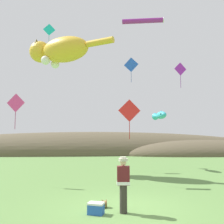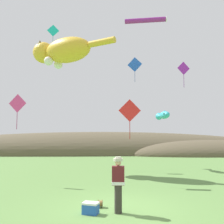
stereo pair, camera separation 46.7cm
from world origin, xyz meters
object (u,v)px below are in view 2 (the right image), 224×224
object	(u,v)px
kite_giant_cat	(62,51)
kite_diamond_blue	(135,65)
kite_fish_windsock	(163,115)
kite_diamond_teal	(53,31)
kite_spool	(100,203)
kite_diamond_violet	(184,69)
picnic_cooler	(91,208)
kite_tube_streamer	(146,20)
kite_diamond_pink	(18,104)
kite_diamond_red	(130,111)
festival_attendant	(118,183)

from	to	relation	value
kite_giant_cat	kite_diamond_blue	size ratio (longest dim) A/B	2.74
kite_fish_windsock	kite_diamond_teal	bearing A→B (deg)	166.16
kite_spool	kite_diamond_violet	world-z (taller)	kite_diamond_violet
picnic_cooler	kite_diamond_teal	world-z (taller)	kite_diamond_teal
kite_fish_windsock	kite_tube_streamer	xyz separation A→B (m)	(-1.47, -1.01, 7.04)
kite_spool	kite_diamond_pink	distance (m)	7.70
kite_diamond_teal	kite_diamond_violet	bearing A→B (deg)	-21.01
picnic_cooler	kite_diamond_teal	bearing A→B (deg)	105.49
kite_diamond_violet	kite_diamond_teal	bearing A→B (deg)	158.99
kite_giant_cat	kite_diamond_pink	world-z (taller)	kite_giant_cat
kite_tube_streamer	kite_diamond_violet	size ratio (longest dim) A/B	1.66
kite_diamond_teal	kite_diamond_red	bearing A→B (deg)	-55.51
picnic_cooler	kite_diamond_pink	bearing A→B (deg)	126.30
festival_attendant	kite_diamond_teal	distance (m)	17.05
kite_fish_windsock	kite_diamond_pink	world-z (taller)	kite_diamond_pink
festival_attendant	kite_diamond_blue	distance (m)	15.04
kite_diamond_violet	kite_diamond_red	size ratio (longest dim) A/B	0.89
kite_giant_cat	kite_diamond_teal	size ratio (longest dim) A/B	3.11
kite_diamond_teal	kite_giant_cat	bearing A→B (deg)	-69.09
festival_attendant	kite_diamond_teal	xyz separation A→B (m)	(-4.41, 12.74, 10.45)
festival_attendant	kite_tube_streamer	distance (m)	14.21
kite_tube_streamer	kite_diamond_red	bearing A→B (deg)	-112.08
kite_diamond_blue	kite_spool	bearing A→B (deg)	-104.81
kite_giant_cat	kite_fish_windsock	distance (m)	8.88
kite_spool	kite_fish_windsock	size ratio (longest dim) A/B	0.12
picnic_cooler	kite_diamond_red	size ratio (longest dim) A/B	0.27
kite_diamond_blue	kite_diamond_red	xyz separation A→B (m)	(-1.57, -7.93, -4.80)
festival_attendant	kite_giant_cat	world-z (taller)	kite_giant_cat
kite_diamond_violet	kite_diamond_pink	bearing A→B (deg)	-162.13
kite_fish_windsock	festival_attendant	bearing A→B (deg)	-112.87
picnic_cooler	kite_tube_streamer	bearing A→B (deg)	68.01
kite_fish_windsock	kite_tube_streamer	size ratio (longest dim) A/B	0.70
kite_tube_streamer	kite_diamond_red	xyz separation A→B (m)	(-1.93, -4.77, -7.30)
kite_fish_windsock	kite_tube_streamer	world-z (taller)	kite_tube_streamer
festival_attendant	kite_diamond_red	xyz separation A→B (m)	(1.05, 4.78, 2.80)
festival_attendant	kite_diamond_blue	bearing A→B (deg)	78.35
kite_diamond_blue	kite_diamond_pink	xyz separation A→B (m)	(-7.58, -7.17, -4.38)
kite_spool	kite_diamond_blue	bearing A→B (deg)	75.19
kite_giant_cat	kite_diamond_blue	world-z (taller)	kite_giant_cat
kite_fish_windsock	kite_diamond_red	distance (m)	6.71
kite_diamond_red	kite_diamond_blue	bearing A→B (deg)	78.81
kite_diamond_teal	picnic_cooler	bearing A→B (deg)	-74.51
kite_diamond_pink	kite_diamond_red	distance (m)	6.08
picnic_cooler	kite_diamond_violet	size ratio (longest dim) A/B	0.31
festival_attendant	kite_spool	size ratio (longest dim) A/B	6.69
picnic_cooler	kite_tube_streamer	xyz separation A→B (m)	(3.86, 9.57, 10.87)
kite_spool	kite_diamond_violet	bearing A→B (deg)	53.53
kite_fish_windsock	kite_diamond_violet	xyz separation A→B (m)	(1.08, -1.64, 3.22)
picnic_cooler	kite_diamond_teal	size ratio (longest dim) A/B	0.30
kite_fish_windsock	kite_diamond_teal	world-z (taller)	kite_diamond_teal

